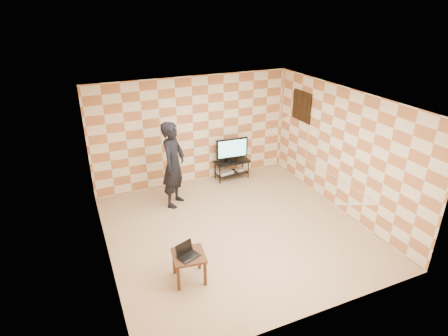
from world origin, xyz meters
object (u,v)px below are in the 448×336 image
Objects in this scene: person at (173,165)px; tv at (232,149)px; side_table at (189,259)px; tv_stand at (232,166)px.

tv is at bearing -27.96° from person.
person is at bearing 78.41° from side_table.
tv_stand is 1.09× the size of tv.
tv reaches higher than side_table.
side_table is (-2.26, -3.23, -0.43)m from tv.
tv is 0.43× the size of person.
person reaches higher than side_table.
tv_stand is 1.97m from person.
side_table is at bearing -124.97° from tv.
side_table is at bearing -150.96° from person.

